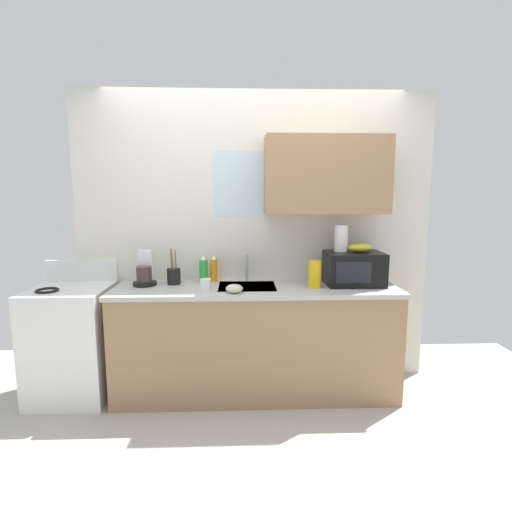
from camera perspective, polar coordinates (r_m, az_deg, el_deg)
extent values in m
cube|color=#B2ADA3|center=(2.54, 1.23, -31.42)|extent=(5.45, 4.40, 0.02)
cube|color=silver|center=(3.52, -0.22, 2.46)|extent=(3.05, 0.10, 2.50)
cube|color=#9E7551|center=(3.36, 9.98, 11.27)|extent=(1.00, 0.32, 0.62)
cube|color=silver|center=(3.46, -1.42, 10.24)|extent=(0.56, 0.02, 0.55)
cube|color=#9E7551|center=(3.36, 0.00, -12.17)|extent=(2.25, 0.60, 0.86)
cube|color=#B7B7B2|center=(3.23, 0.00, -4.69)|extent=(2.28, 0.63, 0.03)
cube|color=#9EA0A5|center=(3.26, -1.28, -5.52)|extent=(0.46, 0.38, 0.14)
cylinder|color=#B2B5BA|center=(3.44, -1.36, -1.67)|extent=(0.03, 0.03, 0.23)
cube|color=white|center=(3.62, -24.70, -11.15)|extent=(0.60, 0.60, 0.90)
torus|color=black|center=(3.46, -27.64, -4.36)|extent=(0.17, 0.17, 0.02)
cube|color=white|center=(3.74, -23.60, -1.92)|extent=(0.60, 0.04, 0.18)
cube|color=black|center=(3.38, 13.77, -1.72)|extent=(0.46, 0.34, 0.27)
cube|color=black|center=(3.20, 13.76, -2.29)|extent=(0.28, 0.01, 0.17)
ellipsoid|color=gold|center=(3.37, 14.69, 1.14)|extent=(0.20, 0.11, 0.07)
cylinder|color=white|center=(3.37, 12.05, 2.51)|extent=(0.11, 0.11, 0.22)
cylinder|color=black|center=(3.39, -15.57, -3.81)|extent=(0.19, 0.19, 0.03)
cylinder|color=#3F332D|center=(3.37, -15.67, -2.52)|extent=(0.12, 0.12, 0.13)
cube|color=silver|center=(3.43, -15.40, -1.37)|extent=(0.11, 0.09, 0.26)
cylinder|color=orange|center=(3.42, -6.04, -2.04)|extent=(0.06, 0.06, 0.19)
cone|color=white|center=(3.41, -6.07, -0.16)|extent=(0.04, 0.04, 0.04)
cylinder|color=green|center=(3.39, -7.49, -2.16)|extent=(0.07, 0.07, 0.19)
cone|color=white|center=(3.37, -7.53, -0.24)|extent=(0.05, 0.05, 0.04)
cylinder|color=gold|center=(3.21, 8.40, -2.62)|extent=(0.10, 0.10, 0.21)
cylinder|color=white|center=(3.09, -7.20, -4.14)|extent=(0.08, 0.08, 0.09)
cylinder|color=black|center=(3.38, -11.65, -2.87)|extent=(0.11, 0.11, 0.13)
cylinder|color=olive|center=(3.36, -11.95, -1.16)|extent=(0.02, 0.02, 0.26)
cylinder|color=olive|center=(3.37, -11.37, -1.22)|extent=(0.02, 0.03, 0.25)
cylinder|color=olive|center=(3.34, -11.76, -1.19)|extent=(0.04, 0.02, 0.26)
ellipsoid|color=beige|center=(3.02, -3.12, -4.66)|extent=(0.13, 0.13, 0.06)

